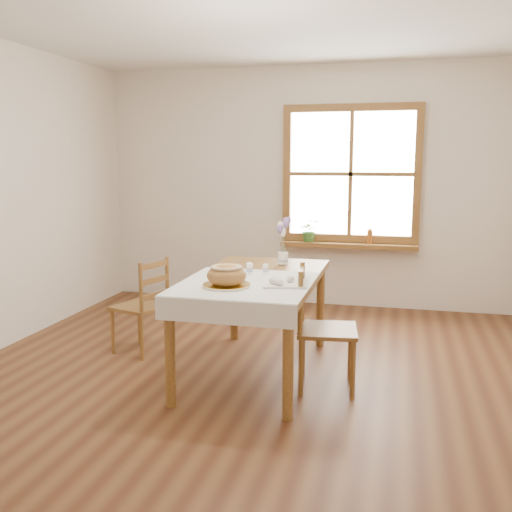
{
  "coord_description": "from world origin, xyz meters",
  "views": [
    {
      "loc": [
        1.02,
        -3.74,
        1.61
      ],
      "look_at": [
        0.0,
        0.3,
        0.9
      ],
      "focal_mm": 40.0,
      "sensor_mm": 36.0,
      "label": 1
    }
  ],
  "objects_px": {
    "chair_left": "(140,305)",
    "chair_right": "(327,328)",
    "dining_table": "(256,287)",
    "flower_vase": "(283,259)",
    "bread_plate": "(227,285)"
  },
  "relations": [
    {
      "from": "chair_right",
      "to": "bread_plate",
      "type": "xyz_separation_m",
      "value": [
        -0.65,
        -0.27,
        0.33
      ]
    },
    {
      "from": "chair_left",
      "to": "flower_vase",
      "type": "bearing_deg",
      "value": 120.25
    },
    {
      "from": "dining_table",
      "to": "chair_left",
      "type": "height_order",
      "value": "chair_left"
    },
    {
      "from": "dining_table",
      "to": "flower_vase",
      "type": "relative_size",
      "value": 16.93
    },
    {
      "from": "chair_right",
      "to": "flower_vase",
      "type": "xyz_separation_m",
      "value": [
        -0.46,
        0.67,
        0.36
      ]
    },
    {
      "from": "dining_table",
      "to": "flower_vase",
      "type": "height_order",
      "value": "flower_vase"
    },
    {
      "from": "bread_plate",
      "to": "flower_vase",
      "type": "relative_size",
      "value": 3.31
    },
    {
      "from": "dining_table",
      "to": "chair_right",
      "type": "xyz_separation_m",
      "value": [
        0.56,
        -0.18,
        -0.23
      ]
    },
    {
      "from": "chair_left",
      "to": "bread_plate",
      "type": "distance_m",
      "value": 1.22
    },
    {
      "from": "chair_left",
      "to": "chair_right",
      "type": "relative_size",
      "value": 0.92
    },
    {
      "from": "bread_plate",
      "to": "chair_right",
      "type": "bearing_deg",
      "value": 22.19
    },
    {
      "from": "bread_plate",
      "to": "chair_left",
      "type": "bearing_deg",
      "value": 145.72
    },
    {
      "from": "dining_table",
      "to": "chair_left",
      "type": "distance_m",
      "value": 1.11
    },
    {
      "from": "dining_table",
      "to": "bread_plate",
      "type": "height_order",
      "value": "bread_plate"
    },
    {
      "from": "chair_left",
      "to": "bread_plate",
      "type": "height_order",
      "value": "chair_left"
    }
  ]
}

